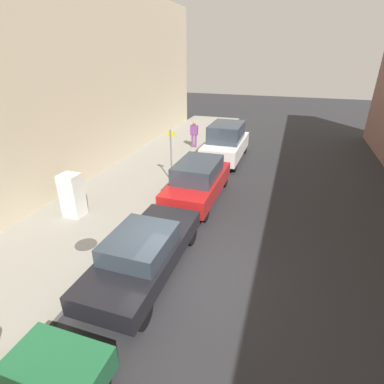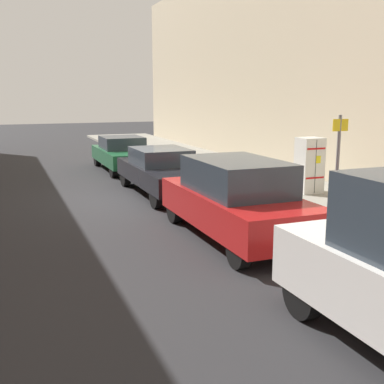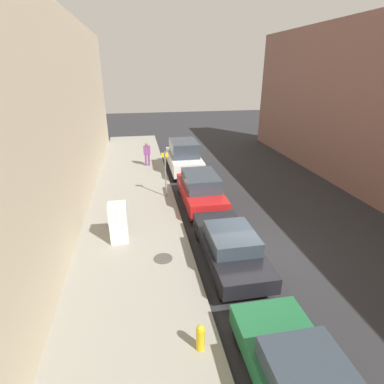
{
  "view_description": "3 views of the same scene",
  "coord_description": "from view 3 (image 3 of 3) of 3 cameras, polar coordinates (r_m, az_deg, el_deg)",
  "views": [
    {
      "loc": [
        2.64,
        -6.42,
        5.87
      ],
      "look_at": [
        -0.77,
        3.88,
        0.75
      ],
      "focal_mm": 28.0,
      "sensor_mm": 36.0,
      "label": 1
    },
    {
      "loc": [
        3.78,
        13.85,
        3.07
      ],
      "look_at": [
        -0.14,
        3.93,
        0.9
      ],
      "focal_mm": 45.0,
      "sensor_mm": 36.0,
      "label": 2
    },
    {
      "loc": [
        -3.82,
        -9.14,
        6.72
      ],
      "look_at": [
        -1.37,
        4.25,
        1.02
      ],
      "focal_mm": 28.0,
      "sensor_mm": 36.0,
      "label": 3
    }
  ],
  "objects": [
    {
      "name": "parked_sedan_dark",
      "position": [
        11.1,
        7.18,
        -10.01
      ],
      "size": [
        1.81,
        4.77,
        1.42
      ],
      "color": "black",
      "rests_on": "ground"
    },
    {
      "name": "street_sign_post",
      "position": [
        16.03,
        -5.09,
        3.87
      ],
      "size": [
        0.36,
        0.07,
        2.54
      ],
      "color": "slate",
      "rests_on": "sidewalk_slab"
    },
    {
      "name": "sidewalk_slab",
      "position": [
        11.31,
        -11.04,
        -13.78
      ],
      "size": [
        4.45,
        44.0,
        0.13
      ],
      "primitive_type": "cube",
      "color": "gray",
      "rests_on": "ground"
    },
    {
      "name": "parked_van_white",
      "position": [
        20.47,
        -1.54,
        6.71
      ],
      "size": [
        1.98,
        4.63,
        2.15
      ],
      "color": "silver",
      "rests_on": "ground"
    },
    {
      "name": "manhole_cover",
      "position": [
        11.43,
        -5.54,
        -12.49
      ],
      "size": [
        0.7,
        0.7,
        0.02
      ],
      "primitive_type": "cylinder",
      "color": "#47443F",
      "rests_on": "sidewalk_slab"
    },
    {
      "name": "ground_plane",
      "position": [
        11.97,
        10.39,
        -11.84
      ],
      "size": [
        80.0,
        80.0,
        0.0
      ],
      "primitive_type": "plane",
      "color": "#28282B"
    },
    {
      "name": "discarded_refrigerator",
      "position": [
        12.36,
        -13.81,
        -5.69
      ],
      "size": [
        0.7,
        0.64,
        1.67
      ],
      "color": "silver",
      "rests_on": "sidewalk_slab"
    },
    {
      "name": "building_facade_near",
      "position": [
        10.01,
        -30.53,
        6.96
      ],
      "size": [
        1.53,
        39.6,
        9.06
      ],
      "primitive_type": "cube",
      "color": "beige",
      "rests_on": "ground"
    },
    {
      "name": "pedestrian_walking_far",
      "position": [
        21.68,
        -8.57,
        7.45
      ],
      "size": [
        0.48,
        0.22,
        1.66
      ],
      "rotation": [
        0.0,
        0.0,
        5.81
      ],
      "color": "#7A3D7F",
      "rests_on": "sidewalk_slab"
    },
    {
      "name": "parked_suv_red",
      "position": [
        15.43,
        1.65,
        0.48
      ],
      "size": [
        1.86,
        4.56,
        1.72
      ],
      "color": "red",
      "rests_on": "ground"
    },
    {
      "name": "parked_sedan_green",
      "position": [
        7.65,
        20.59,
        -31.06
      ],
      "size": [
        1.82,
        4.39,
        1.37
      ],
      "color": "#1E6038",
      "rests_on": "ground"
    },
    {
      "name": "fire_hydrant",
      "position": [
        8.25,
        1.62,
        -25.88
      ],
      "size": [
        0.22,
        0.22,
        0.77
      ],
      "color": "gold",
      "rests_on": "sidewalk_slab"
    }
  ]
}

